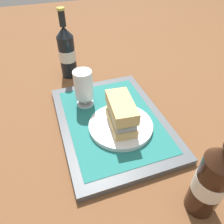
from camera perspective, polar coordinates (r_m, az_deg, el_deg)
ground_plane at (r=0.69m, az=0.00°, el=-3.14°), size 3.00×3.00×0.00m
tray at (r=0.68m, az=0.00°, el=-2.54°), size 0.44×0.32×0.02m
placemat at (r=0.67m, az=0.00°, el=-1.89°), size 0.38×0.27×0.00m
plate at (r=0.64m, az=2.32°, el=-3.61°), size 0.19×0.19×0.01m
sandwich at (r=0.61m, az=2.36°, el=-0.05°), size 0.14×0.08×0.08m
beer_glass at (r=0.69m, az=-7.51°, el=6.52°), size 0.06×0.06×0.12m
beer_bottle at (r=0.89m, az=-11.86°, el=15.34°), size 0.07×0.07×0.27m
second_bottle at (r=0.48m, az=24.98°, el=-15.98°), size 0.07×0.07×0.27m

